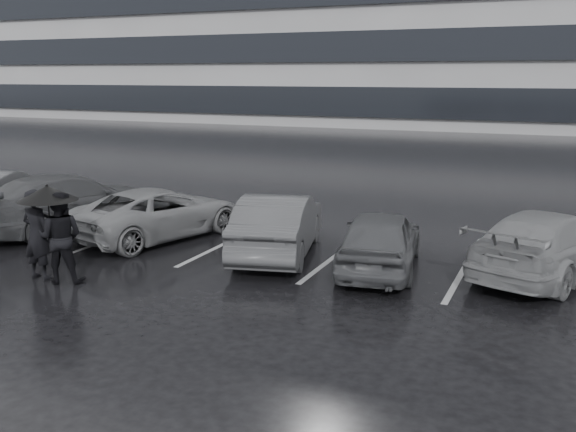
% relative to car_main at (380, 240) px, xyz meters
% --- Properties ---
extents(ground, '(160.00, 160.00, 0.00)m').
position_rel_car_main_xyz_m(ground, '(-1.78, -1.57, -0.64)').
color(ground, black).
rests_on(ground, ground).
extents(car_main, '(2.09, 3.97, 1.29)m').
position_rel_car_main_xyz_m(car_main, '(0.00, 0.00, 0.00)').
color(car_main, black).
rests_on(car_main, ground).
extents(car_west_a, '(2.46, 4.45, 1.39)m').
position_rel_car_main_xyz_m(car_west_a, '(-2.41, 0.23, 0.05)').
color(car_west_a, '#28282A').
rests_on(car_west_a, ground).
extents(car_west_b, '(3.27, 4.90, 1.25)m').
position_rel_car_main_xyz_m(car_west_b, '(-5.78, 0.47, -0.02)').
color(car_west_b, '#4F4F52').
rests_on(car_west_b, ground).
extents(car_west_c, '(3.25, 5.38, 1.46)m').
position_rel_car_main_xyz_m(car_west_c, '(-8.48, 0.29, 0.09)').
color(car_west_c, black).
rests_on(car_west_c, ground).
extents(car_east, '(3.22, 4.90, 1.32)m').
position_rel_car_main_xyz_m(car_east, '(3.18, 0.98, 0.02)').
color(car_east, '#4F4F52').
rests_on(car_east, ground).
extents(pedestrian_left, '(0.67, 0.45, 1.81)m').
position_rel_car_main_xyz_m(pedestrian_left, '(-6.04, -3.28, 0.26)').
color(pedestrian_left, black).
rests_on(pedestrian_left, ground).
extents(pedestrian_right, '(1.06, 0.95, 1.80)m').
position_rel_car_main_xyz_m(pedestrian_right, '(-5.47, -3.25, 0.26)').
color(pedestrian_right, black).
rests_on(pedestrian_right, ground).
extents(umbrella, '(1.14, 1.14, 1.93)m').
position_rel_car_main_xyz_m(umbrella, '(-5.69, -3.26, 1.11)').
color(umbrella, black).
rests_on(umbrella, ground).
extents(stall_stripes, '(19.72, 5.00, 0.00)m').
position_rel_car_main_xyz_m(stall_stripes, '(-2.58, 0.93, -0.64)').
color(stall_stripes, '#99999B').
rests_on(stall_stripes, ground).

